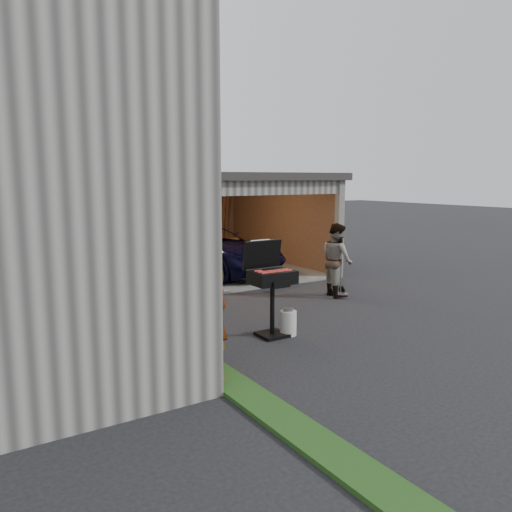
% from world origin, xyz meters
% --- Properties ---
extents(ground, '(80.00, 80.00, 0.00)m').
position_xyz_m(ground, '(0.00, 0.00, 0.00)').
color(ground, black).
rests_on(ground, ground).
extents(groundcover_strip, '(0.50, 8.00, 0.06)m').
position_xyz_m(groundcover_strip, '(-2.25, -1.00, 0.03)').
color(groundcover_strip, '#193814').
rests_on(groundcover_strip, ground).
extents(garage, '(6.80, 6.30, 2.90)m').
position_xyz_m(garage, '(0.76, 6.79, 1.87)').
color(garage, '#605E59').
rests_on(garage, ground).
extents(minivan, '(3.62, 5.19, 1.32)m').
position_xyz_m(minivan, '(1.03, 5.89, 0.66)').
color(minivan, black).
rests_on(minivan, ground).
extents(woman, '(0.40, 0.57, 1.47)m').
position_xyz_m(woman, '(-2.10, -0.50, 0.73)').
color(woman, '#9CA6C4').
rests_on(woman, ground).
extents(man, '(0.83, 0.97, 1.72)m').
position_xyz_m(man, '(2.42, 1.95, 0.86)').
color(man, '#3F1E18').
rests_on(man, ground).
extents(bbq_grill, '(0.75, 0.66, 1.67)m').
position_xyz_m(bbq_grill, '(-0.60, 0.24, 0.99)').
color(bbq_grill, black).
rests_on(bbq_grill, ground).
extents(propane_tank, '(0.37, 0.37, 0.44)m').
position_xyz_m(propane_tank, '(-0.32, 0.10, 0.22)').
color(propane_tank, silver).
rests_on(propane_tank, ground).
extents(plywood_panel, '(0.21, 0.76, 0.84)m').
position_xyz_m(plywood_panel, '(-2.40, -0.82, 0.42)').
color(plywood_panel, '#502E1B').
rests_on(plywood_panel, ground).
extents(hand_truck, '(0.46, 0.37, 1.09)m').
position_xyz_m(hand_truck, '(2.50, 1.98, 0.21)').
color(hand_truck, slate).
rests_on(hand_truck, ground).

